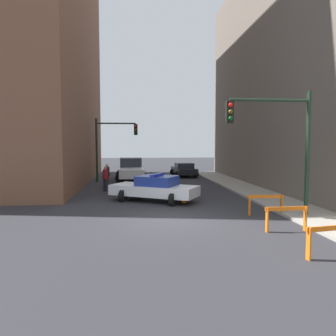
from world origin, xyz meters
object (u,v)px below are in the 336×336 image
object	(u,v)px
traffic_light_near	(282,134)
traffic_light_far	(110,141)
white_truck	(131,170)
pedestrian_crossing	(105,178)
traffic_cone	(184,198)
police_car	(155,188)
barrier_front	(331,236)
parked_car_near	(184,169)
pedestrian_corner	(107,175)
barrier_mid	(286,215)
barrier_back	(266,201)

from	to	relation	value
traffic_light_near	traffic_light_far	bearing A→B (deg)	119.42
white_truck	pedestrian_crossing	distance (m)	6.71
traffic_light_far	traffic_cone	distance (m)	11.85
traffic_light_near	police_car	distance (m)	7.31
pedestrian_crossing	barrier_front	xyz separation A→B (m)	(7.23, -13.41, -0.24)
parked_car_near	pedestrian_corner	bearing A→B (deg)	-137.12
pedestrian_crossing	traffic_cone	distance (m)	6.64
parked_car_near	pedestrian_corner	size ratio (longest dim) A/B	2.64
police_car	barrier_mid	bearing A→B (deg)	-117.43
police_car	pedestrian_crossing	world-z (taller)	pedestrian_crossing
traffic_light_near	barrier_front	world-z (taller)	traffic_light_near
white_truck	barrier_mid	bearing A→B (deg)	-73.61
traffic_light_near	barrier_front	xyz separation A→B (m)	(-0.75, -4.79, -2.91)
pedestrian_corner	pedestrian_crossing	bearing A→B (deg)	-108.92
traffic_light_far	barrier_front	world-z (taller)	traffic_light_far
white_truck	barrier_mid	distance (m)	18.12
barrier_back	traffic_cone	world-z (taller)	barrier_back
parked_car_near	traffic_cone	xyz separation A→B (m)	(-2.20, -14.25, -0.36)
barrier_back	traffic_light_far	bearing A→B (deg)	119.21
traffic_light_far	parked_car_near	size ratio (longest dim) A/B	1.19
barrier_front	traffic_light_far	bearing A→B (deg)	110.94
police_car	traffic_light_near	bearing A→B (deg)	-102.56
police_car	parked_car_near	world-z (taller)	police_car
white_truck	pedestrian_crossing	bearing A→B (deg)	-105.70
barrier_front	pedestrian_corner	bearing A→B (deg)	114.80
police_car	white_truck	world-z (taller)	white_truck
white_truck	pedestrian_corner	distance (m)	4.45
pedestrian_corner	barrier_front	distance (m)	17.43
barrier_back	parked_car_near	bearing A→B (deg)	93.02
parked_car_near	barrier_mid	bearing A→B (deg)	-91.31
white_truck	barrier_back	world-z (taller)	white_truck
barrier_back	traffic_cone	distance (m)	4.46
traffic_light_far	pedestrian_corner	xyz separation A→B (m)	(-0.02, -3.22, -2.54)
white_truck	pedestrian_corner	bearing A→B (deg)	-114.26
traffic_cone	barrier_front	bearing A→B (deg)	-72.07
white_truck	parked_car_near	distance (m)	5.80
barrier_front	barrier_back	bearing A→B (deg)	86.15
pedestrian_corner	barrier_back	bearing A→B (deg)	-74.61
barrier_front	barrier_mid	world-z (taller)	same
barrier_front	barrier_mid	bearing A→B (deg)	89.43
traffic_light_near	barrier_front	size ratio (longest dim) A/B	3.28
parked_car_near	pedestrian_crossing	size ratio (longest dim) A/B	2.64
traffic_light_near	traffic_cone	distance (m)	6.05
police_car	barrier_mid	xyz separation A→B (m)	(4.27, -6.64, -0.11)
parked_car_near	traffic_cone	distance (m)	14.42
traffic_light_far	barrier_mid	distance (m)	18.11
white_truck	traffic_cone	bearing A→B (deg)	-77.70
traffic_light_near	traffic_light_far	size ratio (longest dim) A/B	1.00
barrier_mid	traffic_cone	xyz separation A→B (m)	(-2.79, 5.82, -0.30)
pedestrian_corner	traffic_light_near	bearing A→B (deg)	-74.72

